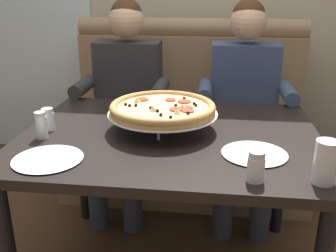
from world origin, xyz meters
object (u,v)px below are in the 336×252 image
object	(u,v)px
diner_right	(244,99)
shaker_parmesan	(256,169)
booth_bench	(186,130)
shaker_oregano	(48,121)
dining_table	(170,150)
plate_near_left	(48,157)
drinking_glass	(325,164)
diner_left	(126,95)
shaker_pepper_flakes	(41,127)
pizza	(163,109)
plate_near_right	(254,152)

from	to	relation	value
diner_right	shaker_parmesan	bearing A→B (deg)	-91.73
booth_bench	shaker_oregano	xyz separation A→B (m)	(-0.54, -0.99, 0.39)
dining_table	shaker_parmesan	bearing A→B (deg)	-50.51
dining_table	diner_right	size ratio (longest dim) A/B	1.00
booth_bench	shaker_parmesan	distance (m)	1.45
dining_table	plate_near_left	world-z (taller)	plate_near_left
diner_right	drinking_glass	distance (m)	1.09
booth_bench	diner_left	size ratio (longest dim) A/B	1.25
booth_bench	drinking_glass	size ratio (longest dim) A/B	10.96
dining_table	shaker_pepper_flakes	distance (m)	0.55
diner_right	pizza	world-z (taller)	diner_right
booth_bench	diner_left	bearing A→B (deg)	-143.41
plate_near_right	diner_right	bearing A→B (deg)	88.91
shaker_parmesan	diner_right	bearing A→B (deg)	88.27
drinking_glass	shaker_parmesan	bearing A→B (deg)	-175.86
diner_left	diner_right	bearing A→B (deg)	0.00
diner_right	shaker_pepper_flakes	world-z (taller)	diner_right
diner_left	pizza	distance (m)	0.74
booth_bench	drinking_glass	bearing A→B (deg)	-67.98
booth_bench	diner_right	size ratio (longest dim) A/B	1.25
pizza	shaker_parmesan	distance (m)	0.57
shaker_oregano	shaker_parmesan	bearing A→B (deg)	-23.23
diner_right	plate_near_right	xyz separation A→B (m)	(-0.02, -0.88, 0.04)
plate_near_right	plate_near_left	bearing A→B (deg)	-169.36
diner_left	shaker_parmesan	world-z (taller)	diner_left
plate_near_right	pizza	bearing A→B (deg)	149.24
plate_near_right	drinking_glass	bearing A→B (deg)	-44.24
pizza	drinking_glass	bearing A→B (deg)	-35.98
pizza	shaker_oregano	distance (m)	0.51
dining_table	shaker_parmesan	xyz separation A→B (m)	(0.33, -0.40, 0.13)
diner_right	drinking_glass	world-z (taller)	diner_right
shaker_parmesan	plate_near_left	xyz separation A→B (m)	(-0.74, 0.07, -0.03)
dining_table	plate_near_right	world-z (taller)	plate_near_right
drinking_glass	shaker_pepper_flakes	bearing A→B (deg)	166.37
dining_table	diner_right	bearing A→B (deg)	62.71
diner_left	plate_near_right	bearing A→B (deg)	-51.46
diner_left	pizza	world-z (taller)	diner_left
shaker_oregano	plate_near_right	bearing A→B (deg)	-10.27
pizza	shaker_pepper_flakes	bearing A→B (deg)	-161.55
pizza	dining_table	bearing A→B (deg)	-47.73
drinking_glass	booth_bench	bearing A→B (deg)	112.02
pizza	shaker_oregano	xyz separation A→B (m)	(-0.50, -0.07, -0.05)
diner_left	shaker_pepper_flakes	xyz separation A→B (m)	(-0.17, -0.82, 0.08)
diner_right	pizza	distance (m)	0.78
pizza	plate_near_right	xyz separation A→B (m)	(0.38, -0.23, -0.09)
diner_right	shaker_oregano	size ratio (longest dim) A/B	12.92
plate_near_left	pizza	bearing A→B (deg)	44.48
drinking_glass	shaker_oregano	bearing A→B (deg)	161.82
shaker_oregano	plate_near_left	size ratio (longest dim) A/B	0.38
shaker_pepper_flakes	plate_near_left	distance (m)	0.24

